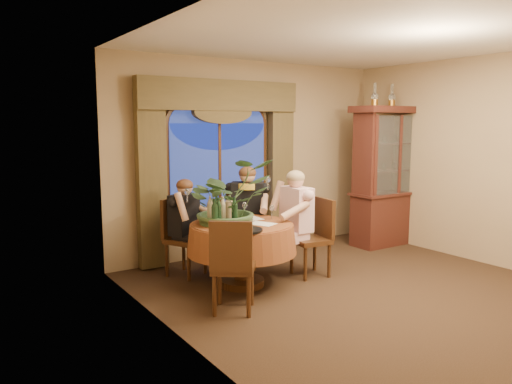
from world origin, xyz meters
TOP-DOWN VIEW (x-y plane):
  - floor at (0.00, 0.00)m, footprint 5.00×5.00m
  - wall_back at (0.00, 2.50)m, footprint 4.50×0.00m
  - wall_right at (2.25, 0.00)m, footprint 0.00×5.00m
  - ceiling at (0.00, 0.00)m, footprint 5.00×5.00m
  - window at (-0.60, 2.43)m, footprint 1.62×0.10m
  - arched_transom at (-0.60, 2.43)m, footprint 1.60×0.06m
  - drapery_left at (-1.63, 2.38)m, footprint 0.38×0.14m
  - drapery_right at (0.43, 2.38)m, footprint 0.38×0.14m
  - swag_valance at (-0.60, 2.35)m, footprint 2.45×0.16m
  - dining_table at (-1.03, 1.14)m, footprint 1.39×1.39m
  - china_cabinet at (2.00, 1.64)m, footprint 1.33×0.53m
  - oil_lamp_left at (1.62, 1.64)m, footprint 0.11×0.11m
  - oil_lamp_center at (2.00, 1.64)m, footprint 0.11×0.11m
  - oil_lamp_right at (2.37, 1.64)m, footprint 0.11×0.11m
  - chair_right at (-0.11, 1.00)m, footprint 0.48×0.48m
  - chair_back_right at (-0.61, 1.83)m, footprint 0.58×0.58m
  - chair_back at (-1.41, 1.87)m, footprint 0.57×0.57m
  - chair_front_left at (-1.52, 0.50)m, footprint 0.59×0.59m
  - person_pink at (-0.24, 1.12)m, footprint 0.44×0.48m
  - person_back at (-1.41, 1.89)m, footprint 0.57×0.56m
  - person_scarf at (-0.53, 1.80)m, footprint 0.65×0.64m
  - stoneware_vase at (-1.14, 1.24)m, footprint 0.14×0.14m
  - centerpiece_plant at (-1.15, 1.26)m, footprint 1.01×1.12m
  - olive_bowl at (-1.02, 1.07)m, footprint 0.17×0.17m
  - cheese_platter at (-1.23, 0.75)m, footprint 0.38×0.38m
  - wine_bottle_0 at (-1.38, 1.26)m, footprint 0.07×0.07m
  - wine_bottle_1 at (-1.43, 1.06)m, footprint 0.07×0.07m
  - wine_bottle_2 at (-1.18, 1.06)m, footprint 0.07×0.07m
  - wine_bottle_3 at (-1.27, 1.16)m, footprint 0.07×0.07m
  - wine_bottle_4 at (-1.36, 1.10)m, footprint 0.07×0.07m
  - wine_bottle_5 at (-1.26, 1.32)m, footprint 0.07×0.07m
  - tasting_paper_0 at (-0.87, 0.96)m, footprint 0.31×0.36m
  - tasting_paper_1 at (-0.79, 1.32)m, footprint 0.23×0.31m
  - wine_glass_person_pink at (-0.61, 1.13)m, footprint 0.07×0.07m
  - wine_glass_person_back at (-1.22, 1.52)m, footprint 0.07×0.07m
  - wine_glass_person_scarf at (-0.78, 1.48)m, footprint 0.07×0.07m

SIDE VIEW (x-z plane):
  - floor at x=0.00m, z-range 0.00..0.00m
  - dining_table at x=-1.03m, z-range 0.00..0.75m
  - chair_right at x=-0.11m, z-range 0.00..0.96m
  - chair_back_right at x=-0.61m, z-range 0.00..0.96m
  - chair_back at x=-1.41m, z-range 0.00..0.96m
  - chair_front_left at x=-1.52m, z-range 0.00..0.96m
  - person_back at x=-1.41m, z-range 0.00..1.22m
  - person_pink at x=-0.24m, z-range 0.00..1.33m
  - person_scarf at x=-0.53m, z-range 0.00..1.35m
  - tasting_paper_0 at x=-0.87m, z-range 0.75..0.76m
  - tasting_paper_1 at x=-0.79m, z-range 0.75..0.76m
  - cheese_platter at x=-1.23m, z-range 0.75..0.77m
  - olive_bowl at x=-1.02m, z-range 0.75..0.80m
  - wine_glass_person_pink at x=-0.61m, z-range 0.75..0.93m
  - wine_glass_person_back at x=-1.22m, z-range 0.75..0.93m
  - wine_glass_person_scarf at x=-0.78m, z-range 0.75..0.93m
  - stoneware_vase at x=-1.14m, z-range 0.75..1.01m
  - wine_bottle_0 at x=-1.38m, z-range 0.75..1.08m
  - wine_bottle_1 at x=-1.43m, z-range 0.75..1.08m
  - wine_bottle_2 at x=-1.18m, z-range 0.75..1.08m
  - wine_bottle_3 at x=-1.27m, z-range 0.75..1.08m
  - wine_bottle_4 at x=-1.36m, z-range 0.75..1.08m
  - wine_bottle_5 at x=-1.26m, z-range 0.75..1.08m
  - china_cabinet at x=2.00m, z-range 0.00..2.16m
  - drapery_left at x=-1.63m, z-range 0.02..2.34m
  - drapery_right at x=0.43m, z-range 0.02..2.34m
  - window at x=-0.60m, z-range 0.64..1.96m
  - centerpiece_plant at x=-1.15m, z-range 0.95..1.82m
  - wall_back at x=0.00m, z-range -0.85..3.65m
  - wall_right at x=2.25m, z-range -1.10..3.90m
  - arched_transom at x=-0.60m, z-range 1.86..2.30m
  - swag_valance at x=-0.60m, z-range 2.07..2.49m
  - oil_lamp_left at x=1.62m, z-range 2.16..2.50m
  - oil_lamp_center at x=2.00m, z-range 2.16..2.50m
  - oil_lamp_right at x=2.37m, z-range 2.16..2.50m
  - ceiling at x=0.00m, z-range 2.80..2.80m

